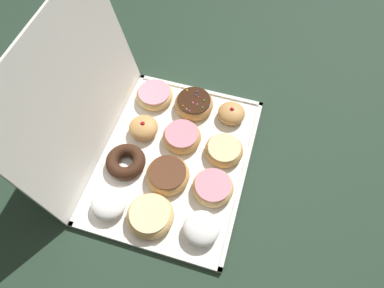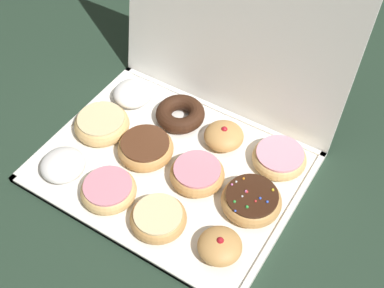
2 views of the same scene
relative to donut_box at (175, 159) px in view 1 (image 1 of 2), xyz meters
name	(u,v)px [view 1 (image 1 of 2)]	position (x,y,z in m)	size (l,w,h in m)	color
ground_plane	(175,160)	(0.00, 0.00, -0.01)	(3.00, 3.00, 0.00)	#233828
donut_box	(175,159)	(0.00, 0.00, 0.00)	(0.53, 0.41, 0.01)	white
box_lid_open	(77,95)	(0.00, 0.25, 0.20)	(0.53, 0.42, 0.01)	white
powdered_filled_donut_0	(201,228)	(-0.18, -0.13, 0.03)	(0.09, 0.09, 0.04)	white
pink_frosted_donut_1	(213,187)	(-0.06, -0.13, 0.02)	(0.11, 0.11, 0.04)	#E5B770
glazed_ring_donut_2	(224,150)	(0.06, -0.13, 0.02)	(0.11, 0.11, 0.03)	tan
jelly_filled_donut_3	(231,113)	(0.19, -0.12, 0.03)	(0.08, 0.08, 0.05)	tan
glazed_ring_donut_4	(150,216)	(-0.19, 0.01, 0.03)	(0.12, 0.12, 0.04)	#E5B770
chocolate_frosted_donut_5	(166,174)	(-0.06, 0.00, 0.03)	(0.12, 0.12, 0.04)	tan
pink_frosted_donut_6	(181,136)	(0.06, 0.00, 0.02)	(0.11, 0.11, 0.04)	tan
sprinkle_donut_7	(195,104)	(0.19, 0.00, 0.03)	(0.12, 0.12, 0.04)	tan
powdered_filled_donut_8	(109,203)	(-0.19, 0.12, 0.03)	(0.09, 0.09, 0.04)	white
chocolate_cake_ring_donut_9	(126,162)	(-0.06, 0.13, 0.02)	(0.11, 0.11, 0.04)	#381E11
jelly_filled_donut_10	(143,128)	(0.06, 0.12, 0.03)	(0.09, 0.09, 0.05)	tan
pink_frosted_donut_11	(155,95)	(0.19, 0.13, 0.02)	(0.11, 0.11, 0.04)	#E5B770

